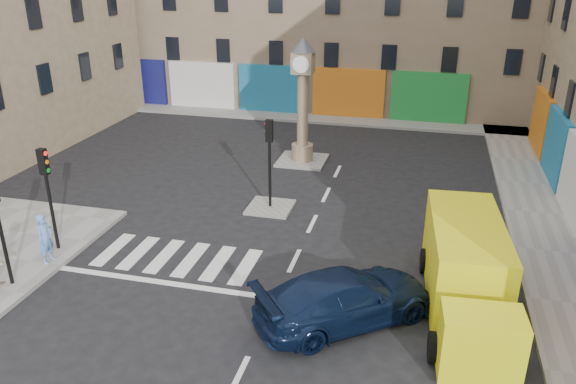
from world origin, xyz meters
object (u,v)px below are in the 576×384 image
at_px(pedestrian_blue, 46,239).
at_px(yellow_van, 467,272).
at_px(traffic_light_left_far, 47,183).
at_px(traffic_light_island, 269,150).
at_px(clock_pillar, 303,93).
at_px(navy_sedan, 345,298).

bearing_deg(pedestrian_blue, yellow_van, -81.76).
bearing_deg(traffic_light_left_far, traffic_light_island, 40.60).
bearing_deg(traffic_light_island, clock_pillar, 90.00).
bearing_deg(yellow_van, pedestrian_blue, 179.23).
distance_m(clock_pillar, pedestrian_blue, 13.93).
distance_m(traffic_light_left_far, pedestrian_blue, 1.87).
bearing_deg(navy_sedan, yellow_van, -104.06).
relative_size(traffic_light_left_far, pedestrian_blue, 2.14).
height_order(navy_sedan, pedestrian_blue, pedestrian_blue).
height_order(traffic_light_left_far, navy_sedan, traffic_light_left_far).
bearing_deg(pedestrian_blue, clock_pillar, -21.32).
distance_m(traffic_light_island, yellow_van, 9.40).
relative_size(traffic_light_left_far, yellow_van, 0.53).
bearing_deg(traffic_light_left_far, clock_pillar, 61.06).
bearing_deg(clock_pillar, traffic_light_left_far, -118.94).
xyz_separation_m(traffic_light_left_far, pedestrian_blue, (0.30, -0.92, -1.61)).
bearing_deg(traffic_light_island, pedestrian_blue, -133.52).
bearing_deg(traffic_light_island, traffic_light_left_far, -139.40).
bearing_deg(pedestrian_blue, traffic_light_island, -38.86).
xyz_separation_m(navy_sedan, pedestrian_blue, (-10.21, 0.66, 0.25)).
height_order(navy_sedan, yellow_van, yellow_van).
height_order(clock_pillar, navy_sedan, clock_pillar).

